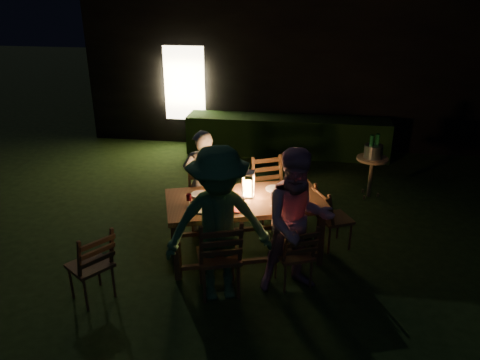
# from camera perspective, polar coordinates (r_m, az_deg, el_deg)

# --- Properties ---
(garden_envelope) EXTENTS (40.00, 40.00, 3.20)m
(garden_envelope) POSITION_cam_1_polar(r_m,az_deg,el_deg) (12.03, 9.06, 14.00)
(garden_envelope) COLOR black
(garden_envelope) RESTS_ON ground
(dining_table) EXTENTS (2.21, 1.59, 0.83)m
(dining_table) POSITION_cam_1_polar(r_m,az_deg,el_deg) (6.03, 0.59, -3.00)
(dining_table) COLOR #492A18
(dining_table) RESTS_ON ground
(chair_near_left) EXTENTS (0.62, 0.64, 1.07)m
(chair_near_left) POSITION_cam_1_polar(r_m,az_deg,el_deg) (5.51, -2.55, -10.80)
(chair_near_left) COLOR #492A18
(chair_near_left) RESTS_ON ground
(chair_near_right) EXTENTS (0.54, 0.56, 0.90)m
(chair_near_right) POSITION_cam_1_polar(r_m,az_deg,el_deg) (5.71, 6.60, -10.24)
(chair_near_right) COLOR #492A18
(chair_near_right) RESTS_ON ground
(chair_far_left) EXTENTS (0.55, 0.57, 0.99)m
(chair_far_left) POSITION_cam_1_polar(r_m,az_deg,el_deg) (6.85, -4.34, -3.89)
(chair_far_left) COLOR #492A18
(chair_far_left) RESTS_ON ground
(chair_far_right) EXTENTS (0.64, 0.66, 1.06)m
(chair_far_right) POSITION_cam_1_polar(r_m,az_deg,el_deg) (7.00, 3.79, -3.08)
(chair_far_right) COLOR #492A18
(chair_far_right) RESTS_ON ground
(chair_end) EXTENTS (0.59, 0.57, 0.93)m
(chair_end) POSITION_cam_1_polar(r_m,az_deg,el_deg) (6.56, 11.25, -5.76)
(chair_end) COLOR #492A18
(chair_end) RESTS_ON ground
(chair_spare) EXTENTS (0.62, 0.61, 0.96)m
(chair_spare) POSITION_cam_1_polar(r_m,az_deg,el_deg) (5.69, -17.55, -11.20)
(chair_spare) COLOR #492A18
(chair_spare) RESTS_ON ground
(person_house_side) EXTENTS (0.65, 0.53, 1.52)m
(person_house_side) POSITION_cam_1_polar(r_m,az_deg,el_deg) (6.70, -4.52, -0.17)
(person_house_side) COLOR beige
(person_house_side) RESTS_ON ground
(person_opp_right) EXTENTS (1.02, 0.91, 1.75)m
(person_opp_right) POSITION_cam_1_polar(r_m,az_deg,el_deg) (5.36, 7.03, -5.12)
(person_opp_right) COLOR #B97F94
(person_opp_right) RESTS_ON ground
(person_opp_left) EXTENTS (1.35, 1.04, 1.84)m
(person_opp_left) POSITION_cam_1_polar(r_m,az_deg,el_deg) (5.16, -2.59, -5.57)
(person_opp_left) COLOR #34683B
(person_opp_left) RESTS_ON ground
(lantern) EXTENTS (0.16, 0.16, 0.35)m
(lantern) POSITION_cam_1_polar(r_m,az_deg,el_deg) (5.98, 0.98, -0.69)
(lantern) COLOR white
(lantern) RESTS_ON dining_table
(plate_far_left) EXTENTS (0.25, 0.25, 0.01)m
(plate_far_left) POSITION_cam_1_polar(r_m,az_deg,el_deg) (6.12, -4.86, -1.75)
(plate_far_left) COLOR white
(plate_far_left) RESTS_ON dining_table
(plate_near_left) EXTENTS (0.25, 0.25, 0.01)m
(plate_near_left) POSITION_cam_1_polar(r_m,az_deg,el_deg) (5.72, -4.41, -3.56)
(plate_near_left) COLOR white
(plate_near_left) RESTS_ON dining_table
(plate_far_right) EXTENTS (0.25, 0.25, 0.01)m
(plate_far_right) POSITION_cam_1_polar(r_m,az_deg,el_deg) (6.28, 4.25, -1.07)
(plate_far_right) COLOR white
(plate_far_right) RESTS_ON dining_table
(plate_near_right) EXTENTS (0.25, 0.25, 0.01)m
(plate_near_right) POSITION_cam_1_polar(r_m,az_deg,el_deg) (5.89, 5.31, -2.77)
(plate_near_right) COLOR white
(plate_near_right) RESTS_ON dining_table
(wineglass_a) EXTENTS (0.06, 0.06, 0.18)m
(wineglass_a) POSITION_cam_1_polar(r_m,az_deg,el_deg) (6.16, -2.63, -0.67)
(wineglass_a) COLOR #59070F
(wineglass_a) RESTS_ON dining_table
(wineglass_b) EXTENTS (0.06, 0.06, 0.18)m
(wineglass_b) POSITION_cam_1_polar(r_m,az_deg,el_deg) (5.76, -6.22, -2.54)
(wineglass_b) COLOR #59070F
(wineglass_b) RESTS_ON dining_table
(wineglass_c) EXTENTS (0.06, 0.06, 0.18)m
(wineglass_c) POSITION_cam_1_polar(r_m,az_deg,el_deg) (5.77, 4.06, -2.43)
(wineglass_c) COLOR #59070F
(wineglass_c) RESTS_ON dining_table
(wineglass_d) EXTENTS (0.06, 0.06, 0.18)m
(wineglass_d) POSITION_cam_1_polar(r_m,az_deg,el_deg) (6.25, 5.87, -0.42)
(wineglass_d) COLOR #59070F
(wineglass_d) RESTS_ON dining_table
(wineglass_e) EXTENTS (0.06, 0.06, 0.18)m
(wineglass_e) POSITION_cam_1_polar(r_m,az_deg,el_deg) (5.67, 0.19, -2.83)
(wineglass_e) COLOR silver
(wineglass_e) RESTS_ON dining_table
(bottle_table) EXTENTS (0.07, 0.07, 0.28)m
(bottle_table) POSITION_cam_1_polar(r_m,az_deg,el_deg) (5.89, -1.78, -1.25)
(bottle_table) COLOR #0F471E
(bottle_table) RESTS_ON dining_table
(napkin_left) EXTENTS (0.18, 0.14, 0.01)m
(napkin_left) POSITION_cam_1_polar(r_m,az_deg,el_deg) (5.68, -0.28, -3.70)
(napkin_left) COLOR red
(napkin_left) RESTS_ON dining_table
(napkin_right) EXTENTS (0.18, 0.14, 0.01)m
(napkin_right) POSITION_cam_1_polar(r_m,az_deg,el_deg) (5.85, 6.46, -3.04)
(napkin_right) COLOR red
(napkin_right) RESTS_ON dining_table
(phone) EXTENTS (0.14, 0.07, 0.01)m
(phone) POSITION_cam_1_polar(r_m,az_deg,el_deg) (5.65, -5.02, -4.00)
(phone) COLOR black
(phone) RESTS_ON dining_table
(side_table) EXTENTS (0.52, 0.52, 0.70)m
(side_table) POSITION_cam_1_polar(r_m,az_deg,el_deg) (8.11, 15.80, 2.09)
(side_table) COLOR brown
(side_table) RESTS_ON ground
(ice_bucket) EXTENTS (0.30, 0.30, 0.22)m
(ice_bucket) POSITION_cam_1_polar(r_m,az_deg,el_deg) (8.05, 15.94, 3.37)
(ice_bucket) COLOR #A5A8AD
(ice_bucket) RESTS_ON side_table
(bottle_bucket_a) EXTENTS (0.07, 0.07, 0.32)m
(bottle_bucket_a) POSITION_cam_1_polar(r_m,az_deg,el_deg) (7.99, 15.66, 3.64)
(bottle_bucket_a) COLOR #0F471E
(bottle_bucket_a) RESTS_ON side_table
(bottle_bucket_b) EXTENTS (0.07, 0.07, 0.32)m
(bottle_bucket_b) POSITION_cam_1_polar(r_m,az_deg,el_deg) (8.07, 16.30, 3.78)
(bottle_bucket_b) COLOR #0F471E
(bottle_bucket_b) RESTS_ON side_table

